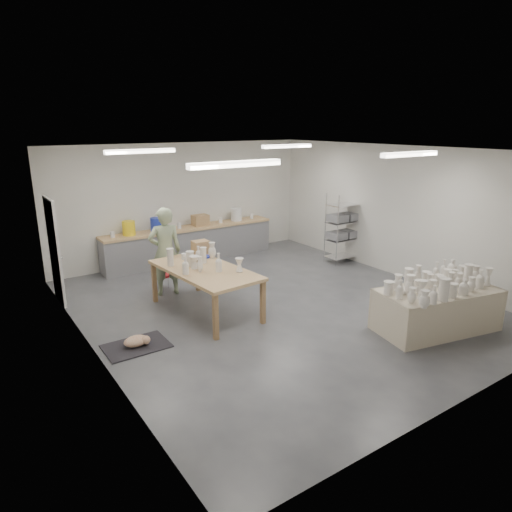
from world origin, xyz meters
TOP-DOWN VIEW (x-y plane):
  - room at (-0.11, 0.08)m, footprint 8.00×8.02m
  - back_counter at (-0.01, 3.68)m, footprint 4.60×0.60m
  - wire_shelf at (3.20, 1.40)m, footprint 0.88×0.48m
  - drying_table at (1.64, -2.47)m, footprint 2.26×1.42m
  - work_table at (-1.25, 0.59)m, footprint 1.35×2.40m
  - rug at (-2.90, -0.17)m, footprint 1.00×0.70m
  - cat at (-2.88, -0.18)m, footprint 0.47×0.41m
  - potter at (-1.51, 1.77)m, footprint 0.76×0.58m
  - red_stool at (-1.51, 2.04)m, footprint 0.43×0.43m

SIDE VIEW (x-z plane):
  - rug at x=-2.90m, z-range 0.00..0.02m
  - cat at x=-2.88m, z-range 0.02..0.19m
  - red_stool at x=-1.51m, z-range 0.14..0.49m
  - drying_table at x=1.64m, z-range -0.13..0.98m
  - back_counter at x=-0.01m, z-range -0.13..1.11m
  - work_table at x=-1.25m, z-range 0.26..1.46m
  - wire_shelf at x=3.20m, z-range 0.02..1.82m
  - potter at x=-1.51m, z-range 0.00..1.85m
  - room at x=-0.11m, z-range 0.56..3.56m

